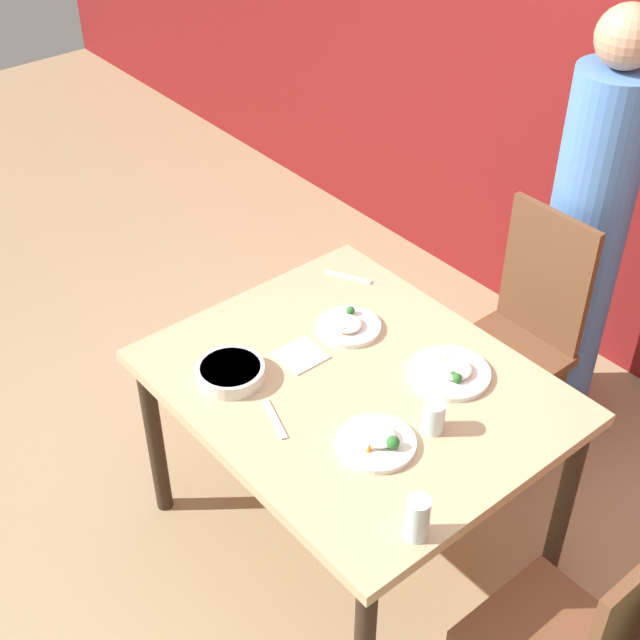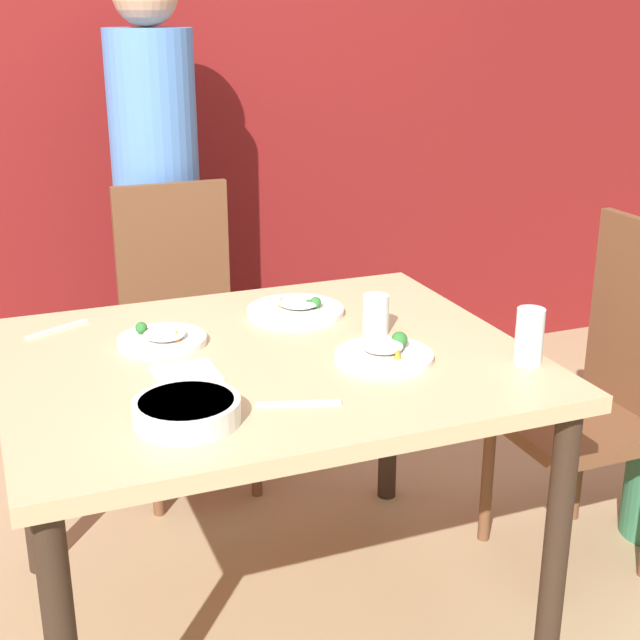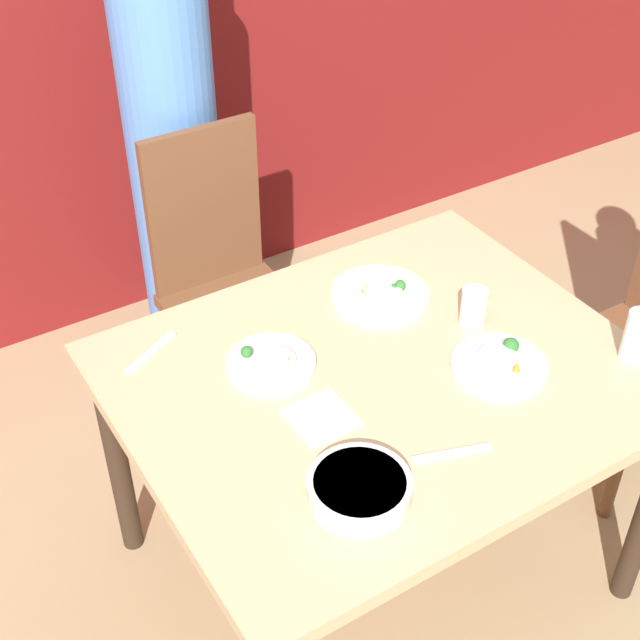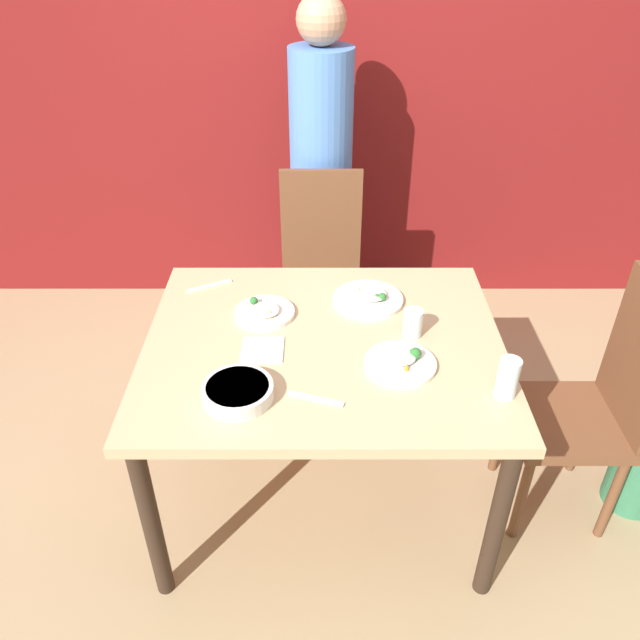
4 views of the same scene
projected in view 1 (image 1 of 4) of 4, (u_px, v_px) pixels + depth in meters
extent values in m
plane|color=tan|center=(350.00, 535.00, 3.27)|extent=(10.00, 10.00, 0.00)
cube|color=tan|center=(355.00, 386.00, 2.82)|extent=(1.23, 1.01, 0.04)
cylinder|color=#332319|center=(155.00, 438.00, 3.16)|extent=(0.06, 0.06, 0.71)
cylinder|color=#332319|center=(344.00, 338.00, 3.61)|extent=(0.06, 0.06, 0.71)
cylinder|color=#332319|center=(565.00, 500.00, 2.94)|extent=(0.06, 0.06, 0.71)
cube|color=brown|center=(504.00, 357.00, 3.40)|extent=(0.40, 0.40, 0.04)
cube|color=brown|center=(547.00, 276.00, 3.32)|extent=(0.38, 0.03, 0.54)
cylinder|color=brown|center=(438.00, 397.00, 3.56)|extent=(0.04, 0.04, 0.41)
cylinder|color=brown|center=(501.00, 442.00, 3.35)|extent=(0.04, 0.04, 0.41)
cylinder|color=brown|center=(493.00, 362.00, 3.72)|extent=(0.04, 0.04, 0.41)
cylinder|color=brown|center=(556.00, 404.00, 3.52)|extent=(0.04, 0.04, 0.41)
cube|color=brown|center=(631.00, 628.00, 2.14)|extent=(0.03, 0.38, 0.54)
cylinder|color=brown|center=(531.00, 618.00, 2.76)|extent=(0.04, 0.04, 0.41)
cylinder|color=#5184D1|center=(581.00, 254.00, 3.41)|extent=(0.30, 0.30, 1.48)
sphere|color=tan|center=(628.00, 37.00, 2.89)|extent=(0.22, 0.22, 0.22)
cylinder|color=silver|center=(231.00, 373.00, 2.81)|extent=(0.22, 0.22, 0.05)
cylinder|color=#BC5123|center=(230.00, 367.00, 2.79)|extent=(0.19, 0.19, 0.01)
cylinder|color=white|center=(376.00, 443.00, 2.58)|extent=(0.23, 0.23, 0.02)
ellipsoid|color=white|center=(380.00, 436.00, 2.57)|extent=(0.10, 0.10, 0.03)
cone|color=orange|center=(369.00, 447.00, 2.54)|extent=(0.02, 0.02, 0.03)
sphere|color=#2D702D|center=(393.00, 442.00, 2.54)|extent=(0.04, 0.04, 0.04)
cylinder|color=white|center=(349.00, 327.00, 3.02)|extent=(0.22, 0.22, 0.02)
ellipsoid|color=white|center=(347.00, 324.00, 2.99)|extent=(0.10, 0.10, 0.02)
cone|color=orange|center=(345.00, 330.00, 2.96)|extent=(0.02, 0.02, 0.03)
sphere|color=#2D702D|center=(350.00, 310.00, 3.05)|extent=(0.03, 0.03, 0.03)
cylinder|color=white|center=(449.00, 373.00, 2.83)|extent=(0.26, 0.26, 0.02)
ellipsoid|color=white|center=(455.00, 369.00, 2.81)|extent=(0.11, 0.11, 0.03)
sphere|color=#2D702D|center=(453.00, 375.00, 2.78)|extent=(0.03, 0.03, 0.03)
sphere|color=#2D702D|center=(457.00, 378.00, 2.77)|extent=(0.03, 0.03, 0.03)
cone|color=orange|center=(460.00, 361.00, 2.84)|extent=(0.02, 0.02, 0.03)
cone|color=orange|center=(448.00, 359.00, 2.84)|extent=(0.02, 0.02, 0.03)
cylinder|color=silver|center=(417.00, 518.00, 2.29)|extent=(0.07, 0.07, 0.13)
cylinder|color=silver|center=(434.00, 417.00, 2.61)|extent=(0.07, 0.07, 0.10)
cube|color=white|center=(301.00, 355.00, 2.90)|extent=(0.14, 0.14, 0.01)
cube|color=silver|center=(348.00, 277.00, 3.26)|extent=(0.17, 0.10, 0.01)
cube|color=silver|center=(274.00, 419.00, 2.67)|extent=(0.18, 0.08, 0.01)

